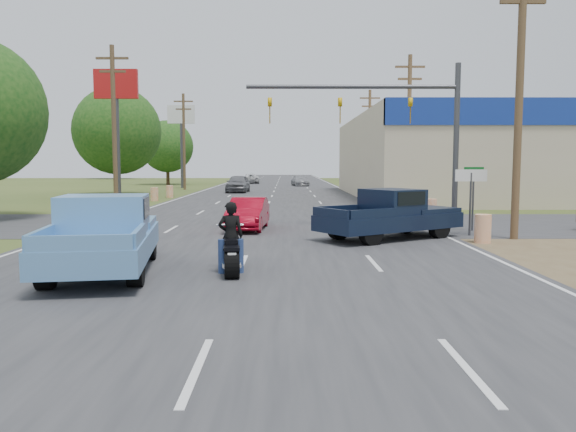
{
  "coord_description": "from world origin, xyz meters",
  "views": [
    {
      "loc": [
        1.19,
        -7.23,
        2.75
      ],
      "look_at": [
        1.24,
        8.23,
        1.3
      ],
      "focal_mm": 35.0,
      "sensor_mm": 36.0,
      "label": 1
    }
  ],
  "objects_px": {
    "blue_pickup": "(105,233)",
    "distant_car_grey": "(238,184)",
    "motorcycle": "(231,253)",
    "red_convertible": "(248,214)",
    "distant_car_silver": "(300,181)",
    "rider": "(231,240)",
    "distant_car_white": "(250,179)",
    "navy_pickup": "(392,214)"
  },
  "relations": [
    {
      "from": "motorcycle",
      "to": "distant_car_white",
      "type": "bearing_deg",
      "value": 85.99
    },
    {
      "from": "blue_pickup",
      "to": "motorcycle",
      "type": "bearing_deg",
      "value": -14.34
    },
    {
      "from": "blue_pickup",
      "to": "navy_pickup",
      "type": "bearing_deg",
      "value": 27.68
    },
    {
      "from": "rider",
      "to": "distant_car_silver",
      "type": "distance_m",
      "value": 55.41
    },
    {
      "from": "motorcycle",
      "to": "blue_pickup",
      "type": "distance_m",
      "value": 3.27
    },
    {
      "from": "distant_car_silver",
      "to": "distant_car_white",
      "type": "relative_size",
      "value": 0.91
    },
    {
      "from": "rider",
      "to": "distant_car_grey",
      "type": "xyz_separation_m",
      "value": [
        -3.2,
        39.65,
        -0.02
      ]
    },
    {
      "from": "distant_car_silver",
      "to": "distant_car_white",
      "type": "bearing_deg",
      "value": 119.11
    },
    {
      "from": "blue_pickup",
      "to": "distant_car_grey",
      "type": "bearing_deg",
      "value": 81.21
    },
    {
      "from": "red_convertible",
      "to": "blue_pickup",
      "type": "distance_m",
      "value": 9.59
    },
    {
      "from": "red_convertible",
      "to": "rider",
      "type": "height_order",
      "value": "rider"
    },
    {
      "from": "distant_car_grey",
      "to": "distant_car_white",
      "type": "bearing_deg",
      "value": 93.16
    },
    {
      "from": "rider",
      "to": "blue_pickup",
      "type": "bearing_deg",
      "value": -11.62
    },
    {
      "from": "red_convertible",
      "to": "rider",
      "type": "relative_size",
      "value": 2.34
    },
    {
      "from": "rider",
      "to": "navy_pickup",
      "type": "xyz_separation_m",
      "value": [
        5.26,
        6.51,
        0.06
      ]
    },
    {
      "from": "motorcycle",
      "to": "blue_pickup",
      "type": "relative_size",
      "value": 0.38
    },
    {
      "from": "blue_pickup",
      "to": "distant_car_grey",
      "type": "height_order",
      "value": "blue_pickup"
    },
    {
      "from": "rider",
      "to": "distant_car_white",
      "type": "distance_m",
      "value": 63.97
    },
    {
      "from": "motorcycle",
      "to": "distant_car_white",
      "type": "relative_size",
      "value": 0.49
    },
    {
      "from": "red_convertible",
      "to": "rider",
      "type": "distance_m",
      "value": 9.35
    },
    {
      "from": "red_convertible",
      "to": "distant_car_grey",
      "type": "relative_size",
      "value": 0.81
    },
    {
      "from": "motorcycle",
      "to": "rider",
      "type": "xyz_separation_m",
      "value": [
        -0.01,
        0.06,
        0.34
      ]
    },
    {
      "from": "red_convertible",
      "to": "distant_car_silver",
      "type": "height_order",
      "value": "red_convertible"
    },
    {
      "from": "distant_car_white",
      "to": "red_convertible",
      "type": "bearing_deg",
      "value": 86.47
    },
    {
      "from": "red_convertible",
      "to": "distant_car_white",
      "type": "bearing_deg",
      "value": 97.52
    },
    {
      "from": "red_convertible",
      "to": "navy_pickup",
      "type": "relative_size",
      "value": 0.69
    },
    {
      "from": "motorcycle",
      "to": "blue_pickup",
      "type": "xyz_separation_m",
      "value": [
        -3.22,
        0.31,
        0.46
      ]
    },
    {
      "from": "navy_pickup",
      "to": "distant_car_white",
      "type": "relative_size",
      "value": 1.21
    },
    {
      "from": "red_convertible",
      "to": "rider",
      "type": "xyz_separation_m",
      "value": [
        0.2,
        -9.35,
        0.2
      ]
    },
    {
      "from": "rider",
      "to": "blue_pickup",
      "type": "height_order",
      "value": "blue_pickup"
    },
    {
      "from": "motorcycle",
      "to": "distant_car_silver",
      "type": "xyz_separation_m",
      "value": [
        3.11,
        55.39,
        0.11
      ]
    },
    {
      "from": "red_convertible",
      "to": "navy_pickup",
      "type": "distance_m",
      "value": 6.16
    },
    {
      "from": "distant_car_grey",
      "to": "distant_car_white",
      "type": "height_order",
      "value": "distant_car_grey"
    },
    {
      "from": "red_convertible",
      "to": "distant_car_silver",
      "type": "xyz_separation_m",
      "value": [
        3.31,
        45.97,
        -0.03
      ]
    },
    {
      "from": "red_convertible",
      "to": "navy_pickup",
      "type": "xyz_separation_m",
      "value": [
        5.46,
        -2.84,
        0.26
      ]
    },
    {
      "from": "motorcycle",
      "to": "navy_pickup",
      "type": "bearing_deg",
      "value": 44.2
    },
    {
      "from": "rider",
      "to": "distant_car_grey",
      "type": "bearing_deg",
      "value": -92.57
    },
    {
      "from": "rider",
      "to": "distant_car_silver",
      "type": "height_order",
      "value": "rider"
    },
    {
      "from": "navy_pickup",
      "to": "red_convertible",
      "type": "bearing_deg",
      "value": -150.06
    },
    {
      "from": "red_convertible",
      "to": "distant_car_silver",
      "type": "distance_m",
      "value": 46.09
    },
    {
      "from": "distant_car_grey",
      "to": "red_convertible",
      "type": "bearing_deg",
      "value": -81.99
    },
    {
      "from": "blue_pickup",
      "to": "distant_car_grey",
      "type": "relative_size",
      "value": 1.25
    }
  ]
}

